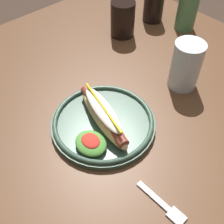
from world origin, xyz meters
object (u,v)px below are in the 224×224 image
object	(u,v)px
hot_dog_plate	(103,121)
extra_cup	(123,19)
fork	(164,206)
soda_cup	(154,5)
glass_bottle	(189,4)
water_cup	(186,65)

from	to	relation	value
hot_dog_plate	extra_cup	bearing A→B (deg)	129.37
fork	soda_cup	xyz separation A→B (m)	(-0.51, 0.53, 0.06)
hot_dog_plate	extra_cup	size ratio (longest dim) A/B	2.20
soda_cup	glass_bottle	xyz separation A→B (m)	(0.12, 0.04, 0.03)
fork	glass_bottle	xyz separation A→B (m)	(-0.39, 0.58, 0.09)
hot_dog_plate	glass_bottle	bearing A→B (deg)	105.81
water_cup	extra_cup	bearing A→B (deg)	169.81
fork	soda_cup	bearing A→B (deg)	132.32
fork	extra_cup	distance (m)	0.64
extra_cup	hot_dog_plate	bearing A→B (deg)	-50.63
water_cup	glass_bottle	size ratio (longest dim) A/B	0.57
water_cup	glass_bottle	bearing A→B (deg)	126.27
soda_cup	extra_cup	xyz separation A→B (m)	(-0.01, -0.15, 0.00)
fork	extra_cup	bearing A→B (deg)	142.26
soda_cup	extra_cup	distance (m)	0.15
fork	glass_bottle	bearing A→B (deg)	122.83
water_cup	soda_cup	bearing A→B (deg)	145.38
soda_cup	water_cup	bearing A→B (deg)	-34.62
hot_dog_plate	fork	world-z (taller)	hot_dog_plate
water_cup	extra_cup	world-z (taller)	water_cup
hot_dog_plate	soda_cup	distance (m)	0.56
fork	extra_cup	size ratio (longest dim) A/B	1.00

